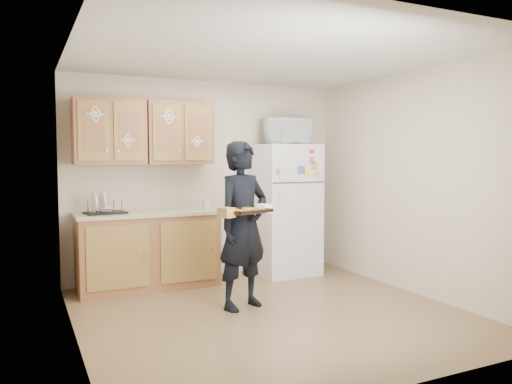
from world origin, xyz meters
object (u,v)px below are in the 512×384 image
Objects in this scene: microwave at (286,132)px; dish_rack at (105,206)px; person at (243,225)px; baking_tray at (246,212)px; refrigerator at (285,209)px.

dish_rack is at bearing -175.42° from microwave.
baking_tray is (-0.10, -0.28, 0.17)m from person.
dish_rack is at bearing 115.77° from person.
refrigerator is 1.00× the size of person.
refrigerator reaches higher than baking_tray.
refrigerator is 1.01m from microwave.
person reaches higher than dish_rack.
refrigerator is at bearing -0.89° from dish_rack.
person is 1.67m from dish_rack.
baking_tray is at bearing -124.02° from microwave.
refrigerator is 1.60m from person.
refrigerator is at bearing 26.93° from person.
microwave reaches higher than baking_tray.
refrigerator reaches higher than dish_rack.
refrigerator is 2.29m from dish_rack.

